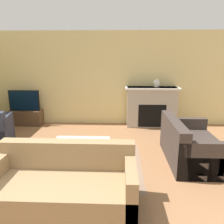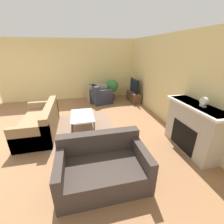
% 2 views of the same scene
% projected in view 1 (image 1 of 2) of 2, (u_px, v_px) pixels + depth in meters
% --- Properties ---
extents(wall_back, '(8.92, 0.06, 2.70)m').
position_uv_depth(wall_back, '(89.00, 79.00, 6.44)').
color(wall_back, beige).
rests_on(wall_back, ground_plane).
extents(area_rug, '(2.25, 1.87, 0.00)m').
position_uv_depth(area_rug, '(82.00, 164.00, 4.12)').
color(area_rug, '#896B56').
rests_on(area_rug, ground_plane).
extents(fireplace, '(1.52, 0.51, 1.14)m').
position_uv_depth(fireplace, '(151.00, 106.00, 6.30)').
color(fireplace, '#B2A899').
rests_on(fireplace, ground_plane).
extents(tv_stand, '(0.95, 0.37, 0.44)m').
position_uv_depth(tv_stand, '(26.00, 118.00, 6.50)').
color(tv_stand, brown).
rests_on(tv_stand, ground_plane).
extents(tv, '(0.89, 0.06, 0.60)m').
position_uv_depth(tv, '(24.00, 101.00, 6.37)').
color(tv, black).
rests_on(tv, tv_stand).
extents(couch_sectional, '(1.91, 0.90, 0.82)m').
position_uv_depth(couch_sectional, '(64.00, 187.00, 2.90)').
color(couch_sectional, '#8C704C').
rests_on(couch_sectional, ground_plane).
extents(couch_loveseat, '(0.98, 1.55, 0.82)m').
position_uv_depth(couch_loveseat, '(190.00, 147.00, 4.21)').
color(couch_loveseat, '#3D332D').
rests_on(couch_loveseat, ground_plane).
extents(coffee_table, '(1.05, 0.67, 0.44)m').
position_uv_depth(coffee_table, '(81.00, 144.00, 4.02)').
color(coffee_table, '#333338').
rests_on(coffee_table, ground_plane).
extents(mantel_clock, '(0.18, 0.07, 0.21)m').
position_uv_depth(mantel_clock, '(157.00, 83.00, 6.13)').
color(mantel_clock, beige).
rests_on(mantel_clock, fireplace).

